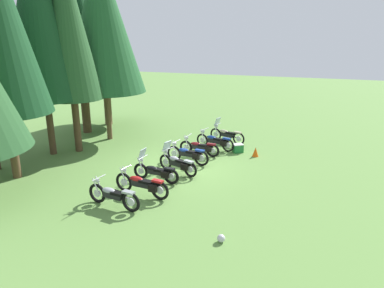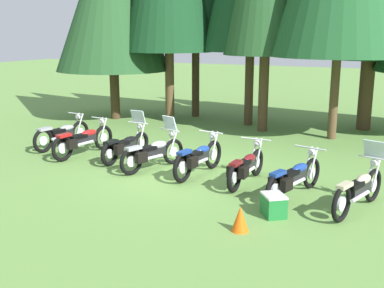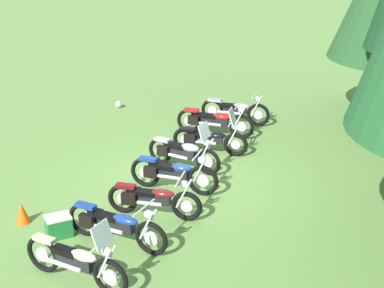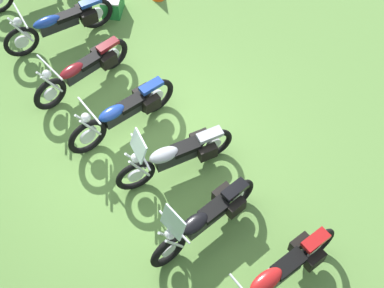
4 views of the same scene
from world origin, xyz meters
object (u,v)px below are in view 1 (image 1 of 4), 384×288
(motorcycle_0, at_px, (113,195))
(motorcycle_7, at_px, (226,134))
(motorcycle_3, at_px, (178,163))
(pine_tree_3, at_px, (37,17))
(motorcycle_4, at_px, (188,154))
(pine_tree_4, at_px, (67,23))
(motorcycle_6, at_px, (216,141))
(picnic_cooler, at_px, (238,148))
(pine_tree_5, at_px, (102,21))
(pine_tree_7, at_px, (103,36))
(motorcycle_2, at_px, (156,171))
(pine_tree_6, at_px, (78,28))
(motorcycle_5, at_px, (200,147))
(motorcycle_1, at_px, (142,184))
(dropped_helmet, at_px, (221,238))
(traffic_cone, at_px, (255,152))

(motorcycle_0, distance_m, motorcycle_7, 9.22)
(motorcycle_3, height_order, pine_tree_3, pine_tree_3)
(motorcycle_4, height_order, pine_tree_4, pine_tree_4)
(motorcycle_4, relative_size, pine_tree_4, 0.22)
(motorcycle_3, bearing_deg, motorcycle_0, 95.85)
(motorcycle_6, relative_size, picnic_cooler, 3.49)
(pine_tree_5, bearing_deg, pine_tree_7, 33.68)
(motorcycle_2, relative_size, pine_tree_4, 0.21)
(pine_tree_7, xyz_separation_m, picnic_cooler, (-3.02, -9.75, -5.56))
(pine_tree_6, bearing_deg, pine_tree_4, -150.53)
(motorcycle_7, bearing_deg, pine_tree_5, 30.68)
(motorcycle_7, xyz_separation_m, picnic_cooler, (-1.49, -1.01, -0.26))
(motorcycle_2, relative_size, motorcycle_5, 1.00)
(motorcycle_3, height_order, motorcycle_4, motorcycle_3)
(motorcycle_1, distance_m, motorcycle_3, 2.61)
(motorcycle_4, xyz_separation_m, picnic_cooler, (2.48, -1.83, -0.24))
(motorcycle_1, relative_size, pine_tree_6, 0.24)
(pine_tree_5, bearing_deg, motorcycle_3, -122.23)
(motorcycle_7, xyz_separation_m, dropped_helmet, (-9.91, -2.45, -0.36))
(motorcycle_3, relative_size, pine_tree_3, 0.20)
(motorcycle_0, relative_size, pine_tree_7, 0.24)
(motorcycle_1, bearing_deg, traffic_cone, -110.41)
(motorcycle_0, distance_m, motorcycle_5, 6.49)
(pine_tree_5, bearing_deg, traffic_cone, -91.61)
(pine_tree_3, bearing_deg, motorcycle_3, -92.36)
(motorcycle_0, relative_size, dropped_helmet, 9.16)
(picnic_cooler, relative_size, dropped_helmet, 2.65)
(motorcycle_2, height_order, dropped_helmet, motorcycle_2)
(motorcycle_0, height_order, dropped_helmet, motorcycle_0)
(motorcycle_0, xyz_separation_m, pine_tree_5, (7.46, 4.93, 6.12))
(pine_tree_3, relative_size, pine_tree_5, 1.01)
(pine_tree_5, xyz_separation_m, dropped_helmet, (-8.31, -9.11, -6.45))
(pine_tree_4, bearing_deg, dropped_helmet, -121.64)
(motorcycle_4, xyz_separation_m, pine_tree_6, (3.18, 7.99, 5.78))
(pine_tree_6, bearing_deg, motorcycle_7, -84.91)
(motorcycle_2, bearing_deg, pine_tree_5, -37.62)
(motorcycle_2, xyz_separation_m, motorcycle_4, (2.48, -0.48, 0.03))
(dropped_helmet, bearing_deg, motorcycle_4, 28.87)
(pine_tree_5, bearing_deg, motorcycle_0, -146.54)
(pine_tree_7, bearing_deg, motorcycle_0, -146.47)
(motorcycle_2, relative_size, picnic_cooler, 3.30)
(motorcycle_2, relative_size, pine_tree_5, 0.21)
(motorcycle_7, distance_m, pine_tree_6, 10.56)
(motorcycle_1, xyz_separation_m, motorcycle_2, (1.42, 0.09, -0.03))
(motorcycle_5, bearing_deg, motorcycle_6, -106.80)
(motorcycle_5, distance_m, pine_tree_7, 10.54)
(motorcycle_0, height_order, picnic_cooler, motorcycle_0)
(pine_tree_5, bearing_deg, motorcycle_4, -112.12)
(picnic_cooler, bearing_deg, pine_tree_4, 108.41)
(motorcycle_7, relative_size, pine_tree_4, 0.22)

